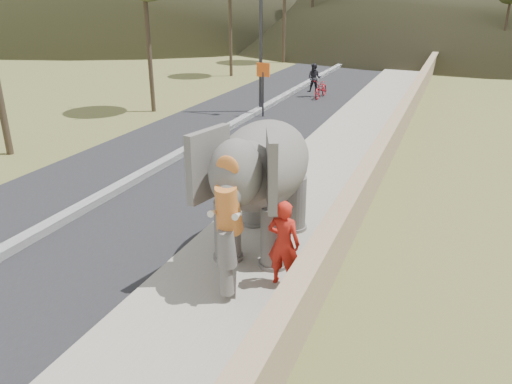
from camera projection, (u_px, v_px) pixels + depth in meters
ground at (197, 328)px, 8.39m from camera, size 160.00×160.00×0.00m
road at (206, 142)px, 18.73m from camera, size 7.00×120.00×0.03m
median at (206, 140)px, 18.69m from camera, size 0.35×120.00×0.22m
walkway at (336, 156)px, 16.97m from camera, size 3.00×120.00×0.15m
parapet at (387, 148)px, 16.22m from camera, size 0.30×120.00×1.10m
lamppost at (267, 2)px, 21.67m from camera, size 1.76×0.36×8.00m
signboard at (263, 80)px, 21.97m from camera, size 0.60×0.08×2.40m
elephant_and_man at (263, 183)px, 10.41m from camera, size 2.40×4.06×2.83m
motorcyclist at (319, 85)px, 26.45m from camera, size 1.14×1.86×1.78m
trees at (418, 13)px, 31.50m from camera, size 49.16×43.24×9.43m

